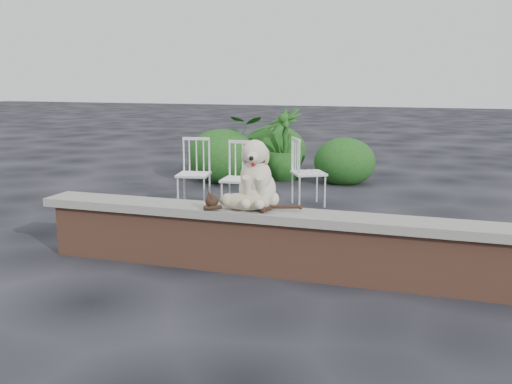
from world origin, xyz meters
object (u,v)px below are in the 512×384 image
(potted_plant_a, at_px, (236,148))
(potted_plant_b, at_px, (284,144))
(chair_b, at_px, (239,178))
(chair_a, at_px, (194,173))
(chair_e, at_px, (309,172))
(dog, at_px, (257,173))
(cat, at_px, (244,201))

(potted_plant_a, relative_size, potted_plant_b, 0.90)
(chair_b, relative_size, chair_a, 1.00)
(chair_a, xyz_separation_m, potted_plant_b, (0.59, 2.46, 0.15))
(potted_plant_a, bearing_deg, chair_e, -44.26)
(dog, relative_size, cat, 0.63)
(chair_b, bearing_deg, cat, -73.59)
(potted_plant_a, distance_m, potted_plant_b, 0.83)
(chair_e, height_order, potted_plant_a, potted_plant_a)
(dog, height_order, chair_a, dog)
(dog, height_order, chair_e, dog)
(chair_a, height_order, potted_plant_a, potted_plant_a)
(chair_b, relative_size, potted_plant_b, 0.76)
(cat, distance_m, chair_b, 2.31)
(dog, bearing_deg, cat, -126.37)
(dog, height_order, cat, dog)
(chair_e, bearing_deg, potted_plant_a, 15.79)
(cat, bearing_deg, potted_plant_a, 102.66)
(dog, relative_size, chair_e, 0.69)
(chair_e, bearing_deg, potted_plant_b, -4.85)
(chair_a, xyz_separation_m, potted_plant_a, (-0.20, 2.21, 0.09))
(cat, relative_size, chair_e, 1.10)
(dog, relative_size, potted_plant_b, 0.53)
(chair_b, relative_size, potted_plant_a, 0.84)
(dog, distance_m, chair_a, 2.75)
(chair_e, bearing_deg, chair_a, 82.33)
(dog, bearing_deg, potted_plant_b, 94.26)
(chair_b, xyz_separation_m, potted_plant_b, (-0.13, 2.64, 0.15))
(cat, height_order, potted_plant_a, potted_plant_a)
(chair_a, height_order, potted_plant_b, potted_plant_b)
(dog, relative_size, chair_a, 0.69)
(chair_b, distance_m, potted_plant_b, 2.65)
(potted_plant_b, bearing_deg, chair_b, -87.16)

